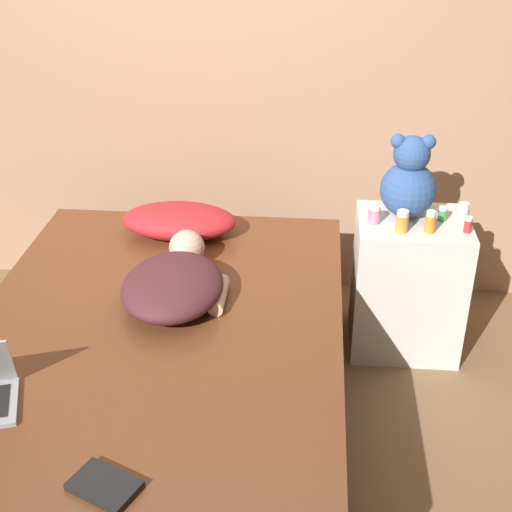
# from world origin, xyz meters

# --- Properties ---
(ground_plane) EXTENTS (12.00, 12.00, 0.00)m
(ground_plane) POSITION_xyz_m (0.00, 0.00, 0.00)
(ground_plane) COLOR brown
(wall_back) EXTENTS (8.00, 0.06, 2.60)m
(wall_back) POSITION_xyz_m (0.00, 1.28, 1.30)
(wall_back) COLOR tan
(wall_back) RESTS_ON ground_plane
(bed) EXTENTS (1.46, 2.00, 0.54)m
(bed) POSITION_xyz_m (0.00, 0.00, 0.27)
(bed) COLOR #4C331E
(bed) RESTS_ON ground_plane
(nightstand) EXTENTS (0.51, 0.41, 0.67)m
(nightstand) POSITION_xyz_m (1.04, 0.73, 0.34)
(nightstand) COLOR silver
(nightstand) RESTS_ON ground_plane
(pillow) EXTENTS (0.54, 0.31, 0.15)m
(pillow) POSITION_xyz_m (-0.04, 0.75, 0.61)
(pillow) COLOR red
(pillow) RESTS_ON bed
(person_lying) EXTENTS (0.41, 0.66, 0.16)m
(person_lying) POSITION_xyz_m (0.04, 0.20, 0.61)
(person_lying) COLOR #4C2328
(person_lying) RESTS_ON bed
(teddy_bear) EXTENTS (0.25, 0.25, 0.39)m
(teddy_bear) POSITION_xyz_m (1.00, 0.79, 0.84)
(teddy_bear) COLOR #335693
(teddy_bear) RESTS_ON nightstand
(bottle_red) EXTENTS (0.03, 0.03, 0.07)m
(bottle_red) POSITION_xyz_m (1.26, 0.64, 0.71)
(bottle_red) COLOR #B72D2D
(bottle_red) RESTS_ON nightstand
(bottle_green) EXTENTS (0.04, 0.04, 0.07)m
(bottle_green) POSITION_xyz_m (1.16, 0.75, 0.70)
(bottle_green) COLOR #3D8E4C
(bottle_green) RESTS_ON nightstand
(bottle_amber) EXTENTS (0.05, 0.05, 0.10)m
(bottle_amber) POSITION_xyz_m (0.97, 0.62, 0.72)
(bottle_amber) COLOR gold
(bottle_amber) RESTS_ON nightstand
(bottle_pink) EXTENTS (0.05, 0.05, 0.08)m
(bottle_pink) POSITION_xyz_m (0.85, 0.69, 0.71)
(bottle_pink) COLOR pink
(bottle_pink) RESTS_ON nightstand
(bottle_orange) EXTENTS (0.05, 0.05, 0.10)m
(bottle_orange) POSITION_xyz_m (1.09, 0.62, 0.72)
(bottle_orange) COLOR orange
(bottle_orange) RESTS_ON nightstand
(bottle_clear) EXTENTS (0.05, 0.05, 0.09)m
(bottle_clear) POSITION_xyz_m (1.25, 0.74, 0.71)
(bottle_clear) COLOR silver
(bottle_clear) RESTS_ON nightstand
(book) EXTENTS (0.22, 0.19, 0.02)m
(book) POSITION_xyz_m (0.03, -0.82, 0.55)
(book) COLOR black
(book) RESTS_ON bed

